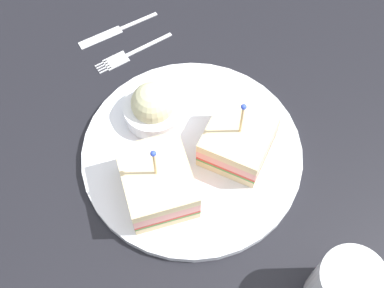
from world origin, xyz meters
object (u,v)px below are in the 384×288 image
Objects in this scene: coleslaw_bowl at (153,107)px; sandwich_half_front at (157,182)px; fork at (126,55)px; knife at (114,31)px; plate at (192,153)px; sandwich_half_back at (238,138)px.

sandwich_half_front is at bearing 93.84° from coleslaw_bowl.
sandwich_half_front reaches higher than fork.
sandwich_half_front reaches higher than coleslaw_bowl.
fork is at bearing -68.16° from coleslaw_bowl.
fork and knife have the same top height.
sandwich_half_back is at bearing -175.85° from plate.
coleslaw_bowl is at bearing -25.48° from sandwich_half_back.
sandwich_half_back reaches higher than coleslaw_bowl.
sandwich_half_front is at bearing 105.03° from knife.
fork is (15.76, -16.74, -3.62)cm from sandwich_half_back.
sandwich_half_back is 23.27cm from fork.
fork is 5.26cm from knife.
knife is at bearing -61.64° from plate.
sandwich_half_front is at bearing 52.73° from plate.
sandwich_half_back reaches higher than plate.
sandwich_half_front is 1.01× the size of fork.
sandwich_half_back reaches higher than sandwich_half_front.
coleslaw_bowl is (11.18, -5.33, -0.43)cm from sandwich_half_back.
plate is 3.59× the size of coleslaw_bowl.
plate is 2.65× the size of sandwich_half_back.
plate is 19.75cm from fork.
sandwich_half_back is at bearing 133.27° from fork.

